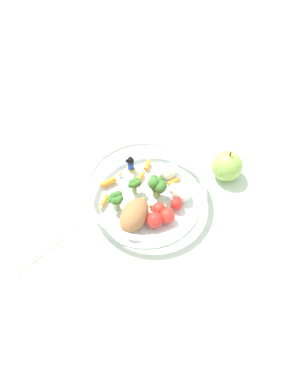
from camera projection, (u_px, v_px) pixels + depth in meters
ground_plane at (144, 196)px, 0.82m from camera, size 2.40×2.40×0.00m
food_container at (148, 193)px, 0.79m from camera, size 0.25×0.25×0.06m
loose_apple at (227, 166)px, 0.82m from camera, size 0.07×0.07×0.08m
folded_napkin at (31, 237)px, 0.76m from camera, size 0.17×0.15×0.01m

